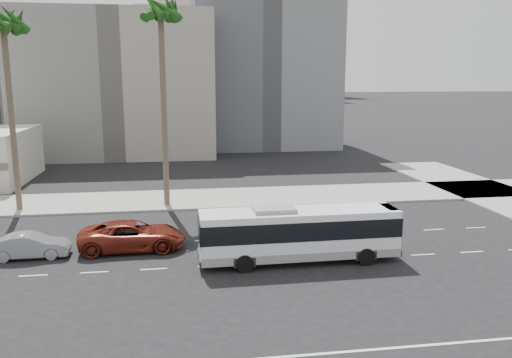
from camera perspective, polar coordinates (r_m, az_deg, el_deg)
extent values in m
plane|color=black|center=(28.14, 1.18, -9.33)|extent=(700.00, 700.00, 0.00)
cube|color=gray|center=(42.85, -2.35, -2.06)|extent=(120.00, 7.00, 0.15)
cube|color=gray|center=(71.38, -14.88, 10.07)|extent=(24.00, 18.00, 18.00)
cube|color=#5A5B62|center=(79.05, 0.50, 13.39)|extent=(20.00, 20.00, 26.00)
cube|color=beige|center=(276.27, -8.34, 13.50)|extent=(42.00, 42.00, 44.00)
cube|color=slate|center=(261.94, 2.40, 16.59)|extent=(26.00, 26.00, 70.00)
cube|color=slate|center=(296.22, 6.16, 14.93)|extent=(22.00, 22.00, 60.00)
cube|color=silver|center=(28.03, 4.80, -5.86)|extent=(10.74, 2.47, 2.40)
cube|color=black|center=(27.94, 4.81, -5.23)|extent=(10.80, 2.53, 1.02)
cube|color=gray|center=(28.36, 4.76, -7.92)|extent=(10.76, 2.51, 0.46)
cube|color=gray|center=(27.40, 2.02, -3.42)|extent=(2.23, 1.50, 0.28)
cube|color=#262628|center=(29.32, 14.56, -3.27)|extent=(0.57, 1.67, 0.28)
cylinder|color=black|center=(28.31, 12.14, -8.47)|extent=(0.92, 0.28, 0.92)
cylinder|color=black|center=(30.41, 10.57, -7.02)|extent=(0.92, 0.28, 0.92)
cylinder|color=black|center=(26.77, -1.29, -9.37)|extent=(0.92, 0.28, 0.92)
cylinder|color=black|center=(28.98, -1.90, -7.75)|extent=(0.92, 0.28, 0.92)
imported|color=maroon|center=(30.88, -13.55, -6.12)|extent=(2.92, 6.12, 1.69)
imported|color=gray|center=(31.36, -23.75, -6.80)|extent=(1.60, 4.25, 1.39)
cylinder|color=brown|center=(39.64, -10.17, 7.17)|extent=(0.40, 0.40, 14.46)
cylinder|color=brown|center=(41.70, -25.46, 5.83)|extent=(0.43, 0.43, 13.54)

